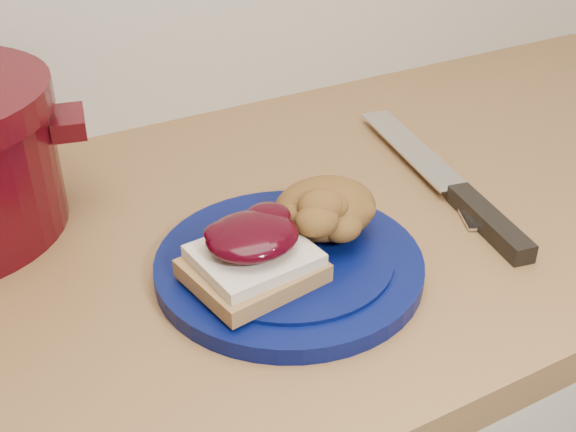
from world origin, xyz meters
TOP-DOWN VIEW (x-y plane):
  - plate at (-0.01, 1.41)m, footprint 0.27×0.27m
  - sandwich at (-0.05, 1.40)m, footprint 0.12×0.11m
  - stuffing_mound at (0.04, 1.43)m, footprint 0.11×0.10m
  - chef_knife at (0.22, 1.42)m, footprint 0.10×0.36m
  - butter_knife at (0.23, 1.46)m, footprint 0.08×0.16m

SIDE VIEW (x-z plane):
  - butter_knife at x=0.23m, z-range 0.90..0.90m
  - plate at x=-0.01m, z-range 0.90..0.92m
  - chef_knife at x=0.22m, z-range 0.90..0.92m
  - sandwich at x=-0.05m, z-range 0.92..0.97m
  - stuffing_mound at x=0.04m, z-range 0.92..0.97m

